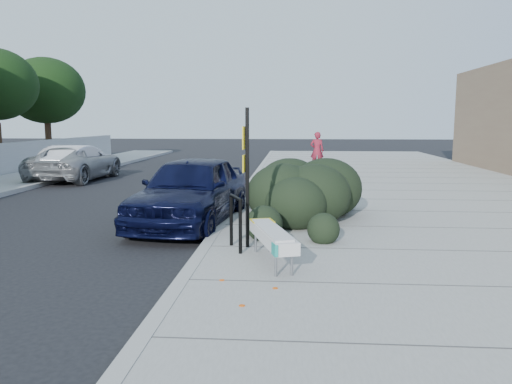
% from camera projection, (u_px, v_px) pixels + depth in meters
% --- Properties ---
extents(ground, '(120.00, 120.00, 0.00)m').
position_uv_depth(ground, '(205.00, 254.00, 9.41)').
color(ground, black).
rests_on(ground, ground).
extents(sidewalk_near, '(11.20, 50.00, 0.15)m').
position_uv_depth(sidewalk_near, '(434.00, 208.00, 13.93)').
color(sidewalk_near, gray).
rests_on(sidewalk_near, ground).
extents(curb_near, '(0.22, 50.00, 0.17)m').
position_uv_depth(curb_near, '(235.00, 205.00, 14.34)').
color(curb_near, '#9E9E99').
rests_on(curb_near, ground).
extents(tree_far_f, '(4.40, 4.40, 6.07)m').
position_uv_depth(tree_far_f, '(46.00, 91.00, 28.49)').
color(tree_far_f, '#332114').
rests_on(tree_far_f, ground).
extents(bench, '(0.90, 1.95, 0.58)m').
position_uv_depth(bench, '(272.00, 236.00, 8.22)').
color(bench, gray).
rests_on(bench, sidewalk_near).
extents(bike_rack, '(0.30, 0.64, 0.99)m').
position_uv_depth(bike_rack, '(236.00, 217.00, 9.08)').
color(bike_rack, black).
rests_on(bike_rack, sidewalk_near).
extents(sign_post, '(0.11, 0.30, 2.58)m').
position_uv_depth(sign_post, '(246.00, 169.00, 9.13)').
color(sign_post, black).
rests_on(sign_post, sidewalk_near).
extents(hedge, '(3.40, 4.70, 1.59)m').
position_uv_depth(hedge, '(310.00, 188.00, 11.60)').
color(hedge, black).
rests_on(hedge, sidewalk_near).
extents(sedan_navy, '(2.55, 5.12, 1.67)m').
position_uv_depth(sedan_navy, '(191.00, 190.00, 11.97)').
color(sedan_navy, black).
rests_on(sedan_navy, ground).
extents(wagon_silver, '(1.99, 4.60, 1.47)m').
position_uv_depth(wagon_silver, '(78.00, 162.00, 21.20)').
color(wagon_silver, silver).
rests_on(wagon_silver, ground).
extents(suv_silver, '(2.54, 5.28, 1.45)m').
position_uv_depth(suv_silver, '(76.00, 163.00, 21.08)').
color(suv_silver, gray).
rests_on(suv_silver, ground).
extents(pedestrian, '(0.69, 0.48, 1.81)m').
position_uv_depth(pedestrian, '(317.00, 150.00, 24.29)').
color(pedestrian, maroon).
rests_on(pedestrian, sidewalk_near).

